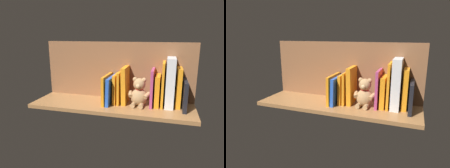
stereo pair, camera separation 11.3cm
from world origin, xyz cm
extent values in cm
cube|color=#9E6B3D|center=(0.00, 0.00, -1.10)|extent=(97.85, 30.58, 2.20)
cube|color=brown|center=(0.00, -13.04, 18.37)|extent=(97.85, 1.50, 36.75)
cube|color=black|center=(-41.87, -2.57, 8.25)|extent=(2.03, 18.64, 16.50)
cube|color=orange|center=(-38.47, -5.62, 11.45)|extent=(2.88, 12.54, 22.90)
cube|color=silver|center=(-33.67, -4.31, 14.34)|extent=(4.84, 14.97, 28.67)
cube|color=orange|center=(-29.65, -4.51, 13.03)|extent=(1.31, 14.77, 26.07)
cube|color=orange|center=(-26.73, -4.70, 9.05)|extent=(2.65, 14.37, 18.11)
cube|color=#B23F72|center=(-23.70, -3.95, 10.87)|extent=(1.51, 15.87, 21.73)
ellipsoid|color=tan|center=(-16.33, -0.97, 5.18)|extent=(10.56, 9.62, 10.37)
sphere|color=tan|center=(-16.33, -0.97, 13.04)|extent=(7.13, 7.13, 7.13)
sphere|color=tan|center=(-19.00, -0.74, 15.71)|extent=(2.75, 2.75, 2.75)
sphere|color=tan|center=(-13.67, -1.19, 15.71)|extent=(2.75, 2.75, 2.75)
sphere|color=tan|center=(-16.07, 2.05, 12.51)|extent=(2.75, 2.75, 2.75)
cylinder|color=tan|center=(-21.13, 0.75, 7.00)|extent=(4.35, 5.64, 3.83)
cylinder|color=tan|center=(-11.31, -0.09, 7.00)|extent=(3.67, 5.55, 3.83)
cylinder|color=tan|center=(-18.28, 3.62, 1.38)|extent=(3.08, 4.11, 2.75)
cylinder|color=tan|center=(-13.63, 3.23, 1.38)|extent=(3.08, 4.11, 2.75)
torus|color=red|center=(-16.33, -0.97, 10.21)|extent=(5.12, 5.12, 0.81)
cube|color=orange|center=(-7.34, -4.38, 11.15)|extent=(3.24, 15.03, 22.36)
cube|color=orange|center=(-4.41, -3.93, 9.77)|extent=(1.34, 15.93, 19.53)
cube|color=orange|center=(-1.90, -3.95, 8.94)|extent=(1.78, 15.88, 17.87)
cube|color=blue|center=(0.91, -1.84, 8.24)|extent=(2.49, 20.11, 16.53)
cube|color=orange|center=(3.65, -1.90, 8.68)|extent=(1.62, 19.99, 17.37)
camera|label=1|loc=(-31.12, 114.35, 41.75)|focal=32.59mm
camera|label=2|loc=(-41.83, 110.88, 41.75)|focal=32.59mm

